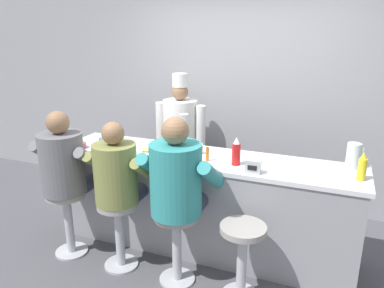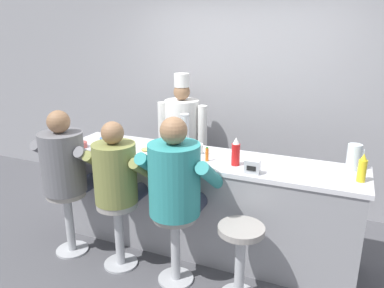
{
  "view_description": "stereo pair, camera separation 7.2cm",
  "coord_description": "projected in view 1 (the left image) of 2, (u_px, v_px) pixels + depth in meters",
  "views": [
    {
      "loc": [
        1.14,
        -2.81,
        2.13
      ],
      "look_at": [
        -0.1,
        0.29,
        1.08
      ],
      "focal_mm": 35.0,
      "sensor_mm": 36.0,
      "label": 1
    },
    {
      "loc": [
        1.21,
        -2.78,
        2.13
      ],
      "look_at": [
        -0.1,
        0.29,
        1.08
      ],
      "focal_mm": 35.0,
      "sensor_mm": 36.0,
      "label": 2
    }
  ],
  "objects": [
    {
      "name": "coffee_mug_white",
      "position": [
        199.0,
        149.0,
        3.6
      ],
      "size": [
        0.15,
        0.1,
        0.09
      ],
      "color": "white",
      "rests_on": "diner_counter"
    },
    {
      "name": "diner_counter",
      "position": [
        203.0,
        203.0,
        3.67
      ],
      "size": [
        2.92,
        0.65,
        0.96
      ],
      "color": "gray",
      "rests_on": "ground_plane"
    },
    {
      "name": "cup_stack_steel",
      "position": [
        184.0,
        131.0,
        3.74
      ],
      "size": [
        0.09,
        0.09,
        0.35
      ],
      "color": "#B7BABF",
      "rests_on": "diner_counter"
    },
    {
      "name": "diner_seated_teal",
      "position": [
        178.0,
        184.0,
        3.06
      ],
      "size": [
        0.64,
        0.64,
        1.47
      ],
      "color": "#B2B5BA",
      "rests_on": "ground_plane"
    },
    {
      "name": "hot_sauce_bottle_orange",
      "position": [
        207.0,
        154.0,
        3.39
      ],
      "size": [
        0.03,
        0.03,
        0.13
      ],
      "color": "orange",
      "rests_on": "diner_counter"
    },
    {
      "name": "diner_seated_grey",
      "position": [
        65.0,
        168.0,
        3.47
      ],
      "size": [
        0.61,
        0.6,
        1.43
      ],
      "color": "#B2B5BA",
      "rests_on": "ground_plane"
    },
    {
      "name": "napkin_dispenser_chrome",
      "position": [
        253.0,
        166.0,
        3.11
      ],
      "size": [
        0.13,
        0.08,
        0.11
      ],
      "color": "silver",
      "rests_on": "diner_counter"
    },
    {
      "name": "breakfast_plate",
      "position": [
        146.0,
        152.0,
        3.62
      ],
      "size": [
        0.25,
        0.25,
        0.05
      ],
      "color": "white",
      "rests_on": "diner_counter"
    },
    {
      "name": "ketchup_bottle_red",
      "position": [
        236.0,
        152.0,
        3.28
      ],
      "size": [
        0.07,
        0.07,
        0.26
      ],
      "color": "red",
      "rests_on": "diner_counter"
    },
    {
      "name": "mustard_bottle_yellow",
      "position": [
        362.0,
        167.0,
        2.95
      ],
      "size": [
        0.07,
        0.07,
        0.23
      ],
      "color": "yellow",
      "rests_on": "diner_counter"
    },
    {
      "name": "wall_back",
      "position": [
        240.0,
        94.0,
        4.54
      ],
      "size": [
        10.0,
        0.06,
        2.7
      ],
      "color": "#99999E",
      "rests_on": "ground_plane"
    },
    {
      "name": "ground_plane",
      "position": [
        191.0,
        263.0,
        3.53
      ],
      "size": [
        20.0,
        20.0,
        0.0
      ],
      "primitive_type": "plane",
      "color": "#4C4C51"
    },
    {
      "name": "coffee_mug_blue",
      "position": [
        104.0,
        143.0,
        3.8
      ],
      "size": [
        0.14,
        0.09,
        0.09
      ],
      "color": "#4C7AB2",
      "rests_on": "diner_counter"
    },
    {
      "name": "cook_in_whites_near",
      "position": [
        180.0,
        135.0,
        4.5
      ],
      "size": [
        0.63,
        0.41,
        1.62
      ],
      "color": "#232328",
      "rests_on": "ground_plane"
    },
    {
      "name": "water_pitcher_clear",
      "position": [
        353.0,
        156.0,
        3.2
      ],
      "size": [
        0.13,
        0.12,
        0.22
      ],
      "color": "silver",
      "rests_on": "diner_counter"
    },
    {
      "name": "diner_seated_olive",
      "position": [
        118.0,
        179.0,
        3.27
      ],
      "size": [
        0.57,
        0.56,
        1.38
      ],
      "color": "#B2B5BA",
      "rests_on": "ground_plane"
    },
    {
      "name": "cereal_bowl",
      "position": [
        79.0,
        145.0,
        3.77
      ],
      "size": [
        0.13,
        0.13,
        0.05
      ],
      "color": "#B24C47",
      "rests_on": "diner_counter"
    },
    {
      "name": "empty_stool_round",
      "position": [
        242.0,
        250.0,
        2.97
      ],
      "size": [
        0.37,
        0.37,
        0.65
      ],
      "color": "#B2B5BA",
      "rests_on": "ground_plane"
    }
  ]
}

